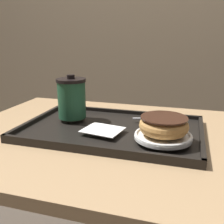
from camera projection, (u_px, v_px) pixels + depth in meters
name	position (u px, v px, depth m)	size (l,w,h in m)	color
wall_behind	(159.00, 7.00, 1.68)	(8.00, 0.05, 2.40)	tan
cafe_table	(107.00, 181.00, 0.85)	(0.94, 0.72, 0.74)	tan
serving_tray	(112.00, 130.00, 0.81)	(0.54, 0.35, 0.02)	black
napkin_paper	(104.00, 130.00, 0.76)	(0.12, 0.11, 0.00)	white
coffee_cup_front	(72.00, 98.00, 0.86)	(0.10, 0.10, 0.14)	#235638
plate_with_chocolate_donut	(163.00, 136.00, 0.69)	(0.15, 0.15, 0.01)	white
donut_chocolate_glazed	(164.00, 125.00, 0.69)	(0.13, 0.13, 0.05)	tan
spoon	(169.00, 117.00, 0.86)	(0.16, 0.07, 0.01)	silver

